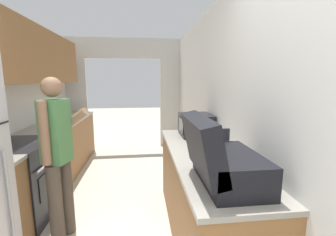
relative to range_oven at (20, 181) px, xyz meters
name	(u,v)px	position (x,y,z in m)	size (l,w,h in m)	color
wall_left	(2,82)	(-0.25, 0.33, 1.10)	(0.38, 6.82, 2.50)	silver
wall_right	(223,109)	(2.29, -0.11, 0.80)	(0.06, 6.82, 2.50)	silver
wall_far_with_doorway	(124,86)	(0.98, 2.73, 0.99)	(2.97, 0.06, 2.50)	silver
counter_left	(57,150)	(-0.01, 1.15, -0.01)	(0.62, 3.32, 0.89)	brown
counter_right	(202,196)	(1.96, -0.54, -0.01)	(0.62, 2.02, 0.89)	brown
range_oven	(20,181)	(0.00, 0.00, 0.00)	(0.66, 0.78, 1.03)	black
person	(58,156)	(0.57, -0.39, 0.41)	(0.52, 0.44, 1.61)	#4C4238
suitcase	(220,160)	(1.89, -1.17, 0.60)	(0.47, 0.61, 0.46)	black
microwave	(196,125)	(2.05, 0.16, 0.57)	(0.39, 0.45, 0.27)	black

